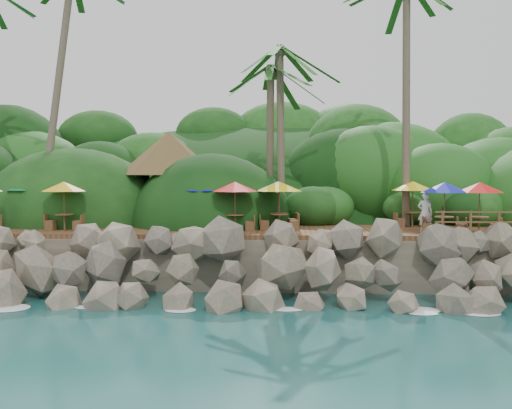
{
  "coord_description": "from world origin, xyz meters",
  "views": [
    {
      "loc": [
        1.39,
        -20.13,
        4.77
      ],
      "look_at": [
        0.0,
        6.0,
        3.4
      ],
      "focal_mm": 41.62,
      "sensor_mm": 36.0,
      "label": 1
    }
  ],
  "objects": [
    {
      "name": "foam_line",
      "position": [
        0.0,
        0.3,
        0.03
      ],
      "size": [
        25.2,
        0.8,
        0.06
      ],
      "color": "white",
      "rests_on": "ground"
    },
    {
      "name": "land_base",
      "position": [
        0.0,
        16.0,
        1.05
      ],
      "size": [
        32.0,
        25.2,
        2.1
      ],
      "primitive_type": "cube",
      "color": "gray",
      "rests_on": "ground"
    },
    {
      "name": "terrace",
      "position": [
        0.0,
        6.0,
        2.2
      ],
      "size": [
        26.0,
        5.0,
        0.2
      ],
      "primitive_type": "cube",
      "color": "brown",
      "rests_on": "land_base"
    },
    {
      "name": "waiter",
      "position": [
        7.16,
        5.02,
        3.14
      ],
      "size": [
        0.68,
        0.52,
        1.67
      ],
      "primitive_type": "imported",
      "rotation": [
        0.0,
        0.0,
        2.92
      ],
      "color": "white",
      "rests_on": "terrace"
    },
    {
      "name": "seawall",
      "position": [
        0.0,
        2.0,
        1.15
      ],
      "size": [
        29.0,
        4.0,
        2.3
      ],
      "primitive_type": null,
      "color": "gray",
      "rests_on": "ground"
    },
    {
      "name": "ground",
      "position": [
        0.0,
        0.0,
        0.0
      ],
      "size": [
        140.0,
        140.0,
        0.0
      ],
      "primitive_type": "plane",
      "color": "#19514F",
      "rests_on": "ground"
    },
    {
      "name": "dining_clusters",
      "position": [
        -0.93,
        5.66,
        4.06
      ],
      "size": [
        22.95,
        4.91,
        2.12
      ],
      "color": "brown",
      "rests_on": "terrace"
    },
    {
      "name": "jungle_hill",
      "position": [
        0.0,
        23.5,
        0.0
      ],
      "size": [
        44.8,
        28.0,
        15.4
      ],
      "primitive_type": "ellipsoid",
      "color": "#143811",
      "rests_on": "ground"
    },
    {
      "name": "palms",
      "position": [
        0.04,
        8.62,
        12.34
      ],
      "size": [
        34.88,
        7.03,
        13.91
      ],
      "color": "brown",
      "rests_on": "ground"
    },
    {
      "name": "jungle_foliage",
      "position": [
        0.0,
        15.0,
        0.0
      ],
      "size": [
        44.0,
        16.0,
        12.0
      ],
      "primitive_type": null,
      "color": "#143811",
      "rests_on": "ground"
    },
    {
      "name": "palapa",
      "position": [
        -4.6,
        9.52,
        5.79
      ],
      "size": [
        5.18,
        5.18,
        4.6
      ],
      "color": "brown",
      "rests_on": "ground"
    }
  ]
}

